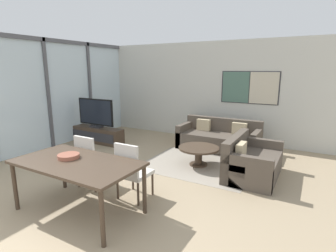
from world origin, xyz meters
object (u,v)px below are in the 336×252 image
dining_chair_left (90,159)px  dining_table (77,166)px  sofa_main (219,139)px  dining_chair_centre (132,169)px  television (96,113)px  tv_console (97,135)px  coffee_table (199,152)px  sofa_side (250,163)px  fruit_bowl (69,156)px

dining_chair_left → dining_table: bearing=-56.4°
sofa_main → dining_chair_centre: dining_chair_centre is taller
television → dining_chair_left: size_ratio=1.30×
tv_console → dining_chair_centre: (2.90, -2.19, 0.29)m
tv_console → sofa_main: (3.22, 1.08, 0.05)m
coffee_table → dining_chair_left: size_ratio=0.92×
tv_console → dining_table: size_ratio=0.92×
dining_chair_centre → dining_chair_left: bearing=179.5°
tv_console → dining_chair_centre: dining_chair_centre is taller
tv_console → television: bearing=90.0°
coffee_table → tv_console: bearing=175.3°
sofa_side → fruit_bowl: bearing=140.5°
tv_console → dining_chair_left: size_ratio=1.79×
tv_console → sofa_main: 3.40m
dining_table → dining_chair_centre: bearing=56.1°
tv_console → fruit_bowl: size_ratio=5.41×
fruit_bowl → sofa_main: bearing=75.9°
sofa_main → fruit_bowl: size_ratio=6.54×
dining_table → dining_chair_centre: size_ratio=1.94×
coffee_table → dining_chair_left: bearing=-122.3°
sofa_side → sofa_main: bearing=37.8°
tv_console → sofa_main: bearing=18.6°
tv_console → dining_table: dining_table is taller
tv_console → television: (0.00, 0.00, 0.62)m
sofa_side → coffee_table: 1.08m
tv_console → dining_chair_left: bearing=-47.4°
television → dining_chair_left: (2.01, -2.19, -0.32)m
dining_chair_centre → fruit_bowl: dining_chair_centre is taller
dining_chair_centre → sofa_side: bearing=53.3°
sofa_main → fruit_bowl: (-0.98, -3.90, 0.53)m
dining_chair_left → fruit_bowl: bearing=-69.9°
dining_table → dining_chair_left: 0.83m
sofa_side → dining_chair_centre: bearing=143.3°
tv_console → coffee_table: size_ratio=1.94×
dining_chair_left → fruit_bowl: (0.23, -0.63, 0.29)m
coffee_table → fruit_bowl: bearing=-111.1°
fruit_bowl → dining_table: bearing=-11.2°
dining_chair_centre → television: bearing=142.9°
dining_chair_left → sofa_side: bearing=39.2°
sofa_main → fruit_bowl: 4.05m
dining_table → dining_chair_left: size_ratio=1.94×
sofa_side → fruit_bowl: 3.29m
television → sofa_side: television is taller
dining_table → dining_chair_centre: (0.45, 0.66, -0.19)m
fruit_bowl → coffee_table: bearing=68.9°
sofa_side → dining_chair_centre: size_ratio=1.51×
fruit_bowl → television: bearing=128.5°
dining_table → dining_chair_left: dining_chair_left is taller
sofa_main → tv_console: bearing=-161.4°
sofa_main → television: bearing=-161.4°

